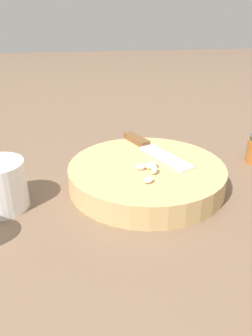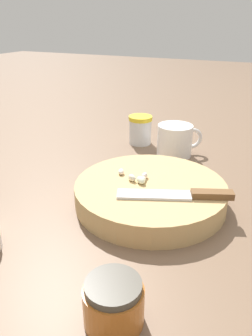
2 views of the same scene
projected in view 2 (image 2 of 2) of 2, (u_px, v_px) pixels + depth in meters
The scene contains 7 objects.
ground_plane at pixel (129, 188), 0.73m from camera, with size 5.00×5.00×0.00m, color brown.
cutting_board at pixel (150, 193), 0.67m from camera, with size 0.31×0.31×0.05m.
chef_knife at pixel (182, 195), 0.61m from camera, with size 0.11×0.21×0.01m.
garlic_cloves at pixel (136, 177), 0.67m from camera, with size 0.05×0.08×0.01m.
spice_jar at pixel (140, 130), 0.98m from camera, with size 0.07×0.07×0.08m.
coffee_mug at pixel (175, 140), 0.90m from camera, with size 0.10×0.11×0.09m.
honey_jar at pixel (114, 303), 0.40m from camera, with size 0.08×0.08×0.06m.
Camera 2 is at (-0.59, -0.27, 0.35)m, focal length 35.00 mm.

